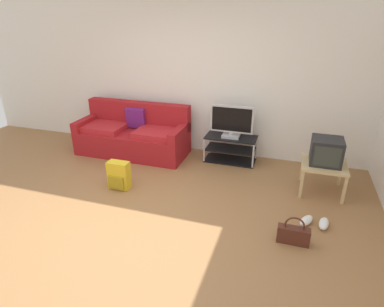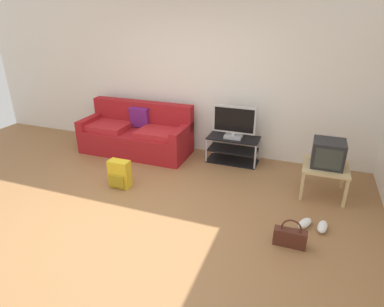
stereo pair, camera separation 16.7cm
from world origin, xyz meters
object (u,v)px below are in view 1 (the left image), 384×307
(tv_stand, at_px, (230,149))
(sneakers_pair, at_px, (315,222))
(couch, at_px, (134,135))
(backpack, at_px, (119,175))
(flat_tv, at_px, (232,122))
(handbag, at_px, (293,234))
(crt_tv, at_px, (326,151))
(side_table, at_px, (324,167))

(tv_stand, bearing_deg, sneakers_pair, -48.31)
(tv_stand, bearing_deg, couch, -174.25)
(backpack, bearing_deg, flat_tv, 57.28)
(tv_stand, xyz_separation_m, handbag, (1.12, -1.96, -0.11))
(tv_stand, distance_m, crt_tv, 1.63)
(side_table, bearing_deg, sneakers_pair, -95.55)
(couch, height_order, flat_tv, flat_tv)
(backpack, bearing_deg, couch, 118.74)
(side_table, height_order, backpack, side_table)
(tv_stand, height_order, sneakers_pair, tv_stand)
(flat_tv, height_order, handbag, flat_tv)
(tv_stand, xyz_separation_m, sneakers_pair, (1.37, -1.54, -0.18))
(couch, relative_size, side_table, 3.25)
(tv_stand, height_order, backpack, tv_stand)
(handbag, bearing_deg, tv_stand, 119.86)
(couch, xyz_separation_m, sneakers_pair, (3.13, -1.36, -0.29))
(crt_tv, relative_size, handbag, 1.17)
(side_table, height_order, handbag, side_table)
(backpack, bearing_deg, tv_stand, 57.73)
(side_table, bearing_deg, flat_tv, 157.16)
(crt_tv, bearing_deg, couch, 172.17)
(side_table, xyz_separation_m, backpack, (-2.80, -0.81, -0.18))
(backpack, distance_m, sneakers_pair, 2.72)
(tv_stand, xyz_separation_m, crt_tv, (1.45, -0.62, 0.40))
(backpack, relative_size, handbag, 1.17)
(flat_tv, distance_m, crt_tv, 1.58)
(couch, xyz_separation_m, tv_stand, (1.76, 0.18, -0.11))
(flat_tv, height_order, sneakers_pair, flat_tv)
(sneakers_pair, bearing_deg, backpack, 178.07)
(couch, xyz_separation_m, flat_tv, (1.76, 0.15, 0.38))
(couch, distance_m, crt_tv, 3.26)
(handbag, bearing_deg, side_table, 75.86)
(side_table, relative_size, backpack, 1.46)
(tv_stand, bearing_deg, crt_tv, -23.05)
(flat_tv, distance_m, handbag, 2.31)
(side_table, height_order, sneakers_pair, side_table)
(backpack, bearing_deg, crt_tv, 27.15)
(couch, bearing_deg, side_table, -8.11)
(flat_tv, height_order, crt_tv, flat_tv)
(side_table, xyz_separation_m, crt_tv, (-0.00, 0.02, 0.24))
(tv_stand, height_order, side_table, tv_stand)
(flat_tv, xyz_separation_m, crt_tv, (1.45, -0.60, -0.09))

